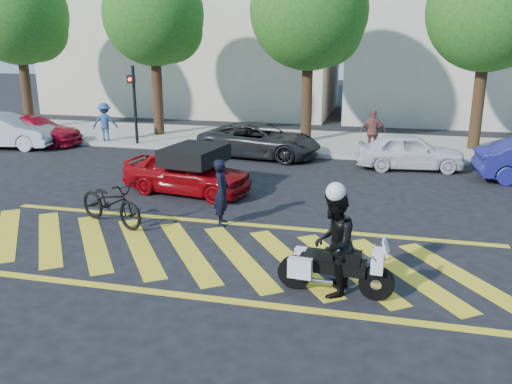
% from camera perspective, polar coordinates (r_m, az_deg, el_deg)
% --- Properties ---
extents(ground, '(90.00, 90.00, 0.00)m').
position_cam_1_polar(ground, '(11.32, -4.28, -6.52)').
color(ground, black).
rests_on(ground, ground).
extents(sidewalk, '(60.00, 5.00, 0.15)m').
position_cam_1_polar(sidewalk, '(22.56, 5.24, 5.24)').
color(sidewalk, '#9E998E').
rests_on(sidewalk, ground).
extents(crosswalk, '(12.33, 4.00, 0.01)m').
position_cam_1_polar(crosswalk, '(11.33, -4.47, -6.49)').
color(crosswalk, yellow).
rests_on(crosswalk, ground).
extents(building_left, '(16.00, 8.00, 10.00)m').
position_cam_1_polar(building_left, '(32.90, -6.48, 17.29)').
color(building_left, beige).
rests_on(building_left, ground).
extents(tree_far_left, '(4.40, 4.40, 7.41)m').
position_cam_1_polar(tree_far_left, '(27.29, -23.47, 16.43)').
color(tree_far_left, black).
rests_on(tree_far_left, ground).
extents(tree_left, '(4.20, 4.20, 7.26)m').
position_cam_1_polar(tree_left, '(24.01, -10.36, 17.52)').
color(tree_left, black).
rests_on(tree_left, ground).
extents(tree_center, '(4.60, 4.60, 7.56)m').
position_cam_1_polar(tree_center, '(22.20, 5.96, 18.08)').
color(tree_center, black).
rests_on(tree_center, ground).
extents(tree_right, '(4.40, 4.40, 7.41)m').
position_cam_1_polar(tree_right, '(22.21, 23.56, 16.74)').
color(tree_right, black).
rests_on(tree_right, ground).
extents(signal_pole, '(0.28, 0.43, 3.20)m').
position_cam_1_polar(signal_pole, '(22.08, -12.74, 9.52)').
color(signal_pole, black).
rests_on(signal_pole, ground).
extents(officer_bike, '(0.50, 0.65, 1.59)m').
position_cam_1_polar(officer_bike, '(12.76, -3.61, -0.04)').
color(officer_bike, black).
rests_on(officer_bike, ground).
extents(bicycle, '(2.20, 1.48, 1.09)m').
position_cam_1_polar(bicycle, '(13.28, -15.03, -1.05)').
color(bicycle, black).
rests_on(bicycle, ground).
extents(police_motorcycle, '(2.04, 0.67, 0.90)m').
position_cam_1_polar(police_motorcycle, '(9.57, 8.14, -7.87)').
color(police_motorcycle, black).
rests_on(police_motorcycle, ground).
extents(officer_moto, '(0.77, 0.95, 1.86)m').
position_cam_1_polar(officer_moto, '(9.40, 8.17, -5.41)').
color(officer_moto, black).
rests_on(officer_moto, ground).
extents(red_convertible, '(3.88, 2.07, 1.26)m').
position_cam_1_polar(red_convertible, '(15.47, -7.27, 2.13)').
color(red_convertible, maroon).
rests_on(red_convertible, ground).
extents(parked_far_left, '(4.23, 1.92, 1.35)m').
position_cam_1_polar(parked_far_left, '(23.80, -24.95, 5.83)').
color(parked_far_left, silver).
rests_on(parked_far_left, ground).
extents(parked_left, '(4.11, 1.79, 1.18)m').
position_cam_1_polar(parked_left, '(24.05, -22.38, 6.01)').
color(parked_left, '#AE0A20').
rests_on(parked_left, ground).
extents(parked_mid_left, '(4.68, 2.58, 1.24)m').
position_cam_1_polar(parked_mid_left, '(19.99, 0.41, 5.47)').
color(parked_mid_left, black).
rests_on(parked_mid_left, ground).
extents(parked_mid_right, '(3.67, 1.82, 1.20)m').
position_cam_1_polar(parked_mid_right, '(18.89, 15.89, 4.14)').
color(parked_mid_right, silver).
rests_on(parked_mid_right, ground).
extents(pedestrian_left, '(1.14, 0.89, 1.55)m').
position_cam_1_polar(pedestrian_left, '(23.14, -15.61, 7.12)').
color(pedestrian_left, '#2F4B83').
rests_on(pedestrian_left, sidewalk).
extents(pedestrian_right, '(0.95, 0.42, 1.60)m').
position_cam_1_polar(pedestrian_right, '(20.25, 12.22, 6.19)').
color(pedestrian_right, brown).
rests_on(pedestrian_right, sidewalk).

